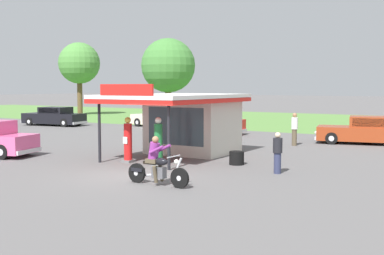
{
  "coord_description": "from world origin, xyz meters",
  "views": [
    {
      "loc": [
        10.86,
        -13.76,
        3.16
      ],
      "look_at": [
        -0.18,
        4.09,
        1.4
      ],
      "focal_mm": 46.07,
      "sensor_mm": 36.0,
      "label": 1
    }
  ],
  "objects": [
    {
      "name": "parked_car_second_row_spare",
      "position": [
        -11.3,
        17.5,
        0.7
      ],
      "size": [
        5.32,
        2.3,
        1.53
      ],
      "color": "beige",
      "rests_on": "ground"
    },
    {
      "name": "spare_tire_stack",
      "position": [
        2.03,
        3.94,
        0.27
      ],
      "size": [
        0.6,
        0.6,
        0.54
      ],
      "color": "black",
      "rests_on": "ground"
    },
    {
      "name": "parked_car_back_row_left",
      "position": [
        4.83,
        14.16,
        0.68
      ],
      "size": [
        5.51,
        2.93,
        1.52
      ],
      "color": "#993819",
      "rests_on": "ground"
    },
    {
      "name": "bystander_strolling_foreground",
      "position": [
        1.78,
        11.3,
        0.93
      ],
      "size": [
        0.34,
        0.34,
        1.75
      ],
      "color": "brown",
      "rests_on": "ground"
    },
    {
      "name": "gas_pump_nearside",
      "position": [
        -2.1,
        2.13,
        0.86
      ],
      "size": [
        0.44,
        0.44,
        1.89
      ],
      "color": "slate",
      "rests_on": "ground"
    },
    {
      "name": "grass_verge_strip",
      "position": [
        0.0,
        30.0,
        0.0
      ],
      "size": [
        120.0,
        24.0,
        0.01
      ],
      "primitive_type": "cube",
      "color": "#56843D",
      "rests_on": "ground"
    },
    {
      "name": "gas_pump_offside",
      "position": [
        -0.55,
        2.13,
        0.88
      ],
      "size": [
        0.44,
        0.44,
        1.93
      ],
      "color": "slate",
      "rests_on": "ground"
    },
    {
      "name": "parked_car_back_row_centre",
      "position": [
        -19.47,
        14.11,
        0.7
      ],
      "size": [
        5.43,
        2.64,
        1.49
      ],
      "color": "black",
      "rests_on": "ground"
    },
    {
      "name": "tree_oak_left",
      "position": [
        -15.41,
        24.56,
        5.01
      ],
      "size": [
        5.09,
        5.09,
        7.66
      ],
      "color": "brown",
      "rests_on": "ground"
    },
    {
      "name": "service_station_kiosk",
      "position": [
        -1.33,
        5.61,
        1.65
      ],
      "size": [
        4.38,
        6.75,
        3.25
      ],
      "color": "beige",
      "rests_on": "ground"
    },
    {
      "name": "motorcycle_with_rider",
      "position": [
        1.72,
        -1.13,
        0.65
      ],
      "size": [
        2.34,
        0.7,
        1.58
      ],
      "color": "black",
      "rests_on": "ground"
    },
    {
      "name": "bystander_standing_back_lot",
      "position": [
        4.21,
        2.89,
        0.78
      ],
      "size": [
        0.34,
        0.34,
        1.51
      ],
      "color": "#2D3351",
      "rests_on": "ground"
    },
    {
      "name": "tree_oak_distant_spare",
      "position": [
        -28.36,
        25.94,
        5.6
      ],
      "size": [
        4.53,
        4.53,
        7.97
      ],
      "color": "brown",
      "rests_on": "ground"
    },
    {
      "name": "ground_plane",
      "position": [
        0.0,
        0.0,
        0.0
      ],
      "size": [
        300.0,
        300.0,
        0.0
      ],
      "primitive_type": "plane",
      "color": "#5B5959"
    },
    {
      "name": "parked_car_back_row_right",
      "position": [
        -5.33,
        14.39,
        0.72
      ],
      "size": [
        5.05,
        2.14,
        1.61
      ],
      "color": "red",
      "rests_on": "ground"
    }
  ]
}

